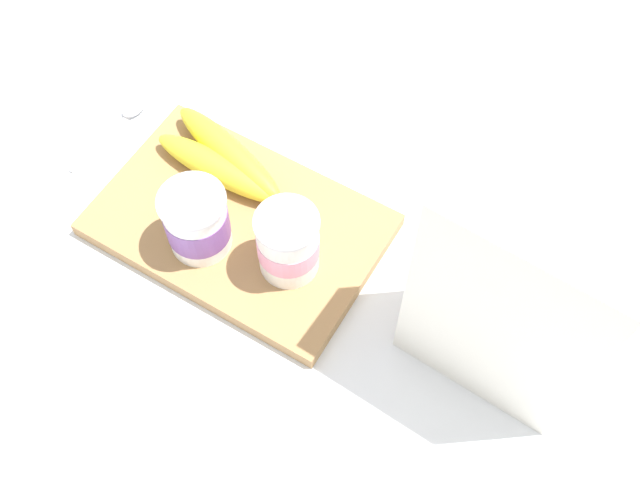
% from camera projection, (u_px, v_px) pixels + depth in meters
% --- Properties ---
extents(ground_plane, '(2.40, 2.40, 0.00)m').
position_uv_depth(ground_plane, '(240.00, 229.00, 0.87)').
color(ground_plane, white).
extents(cutting_board, '(0.32, 0.20, 0.02)m').
position_uv_depth(cutting_board, '(239.00, 225.00, 0.86)').
color(cutting_board, '#A37A4C').
rests_on(cutting_board, ground_plane).
extents(cereal_box, '(0.18, 0.09, 0.27)m').
position_uv_depth(cereal_box, '(513.00, 300.00, 0.68)').
color(cereal_box, white).
rests_on(cereal_box, ground_plane).
extents(yogurt_cup_front, '(0.07, 0.07, 0.09)m').
position_uv_depth(yogurt_cup_front, '(288.00, 243.00, 0.79)').
color(yogurt_cup_front, white).
rests_on(yogurt_cup_front, cutting_board).
extents(yogurt_cup_back, '(0.07, 0.07, 0.08)m').
position_uv_depth(yogurt_cup_back, '(197.00, 221.00, 0.81)').
color(yogurt_cup_back, white).
rests_on(yogurt_cup_back, cutting_board).
extents(banana_bunch, '(0.18, 0.08, 0.04)m').
position_uv_depth(banana_bunch, '(224.00, 160.00, 0.87)').
color(banana_bunch, yellow).
rests_on(banana_bunch, cutting_board).
extents(spoon, '(0.03, 0.13, 0.01)m').
position_uv_depth(spoon, '(120.00, 122.00, 0.94)').
color(spoon, silver).
rests_on(spoon, ground_plane).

